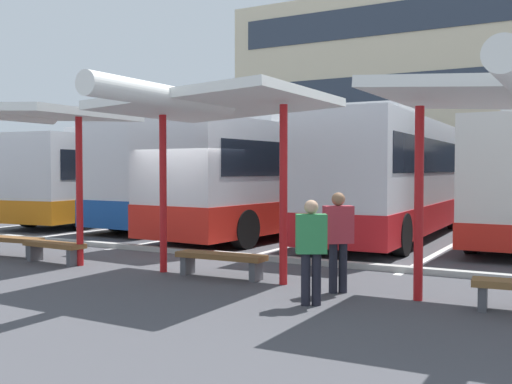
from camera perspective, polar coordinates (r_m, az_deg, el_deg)
The scene contains 19 objects.
ground_plane at distance 14.63m, azimuth -7.59°, elevation -5.75°, with size 160.00×160.00×0.00m, color #47474C.
terminal_building at distance 47.89m, azimuth 18.87°, elevation 8.13°, with size 30.25×15.32×16.91m.
coach_bus_0 at distance 24.35m, azimuth -12.59°, elevation 1.24°, with size 3.65×10.95×3.55m.
coach_bus_1 at distance 21.84m, azimuth -4.36°, elevation 1.55°, with size 3.09×10.39×3.83m.
coach_bus_2 at distance 19.55m, azimuth 3.69°, elevation 1.20°, with size 3.47×12.51×3.66m.
coach_bus_3 at distance 17.91m, azimuth 12.94°, elevation 1.24°, with size 2.77×10.39×3.74m.
lane_stripe_0 at distance 25.55m, azimuth -15.24°, elevation -2.42°, with size 0.16×14.00×0.01m, color white.
lane_stripe_1 at distance 23.13m, azimuth -8.74°, elevation -2.84°, with size 0.16×14.00×0.01m, color white.
lane_stripe_2 at distance 21.08m, azimuth -0.85°, elevation -3.30°, with size 0.16×14.00×0.01m, color white.
lane_stripe_3 at distance 19.51m, azimuth 8.53°, elevation -3.76°, with size 0.16×14.00×0.01m, color white.
lane_stripe_4 at distance 18.54m, azimuth 19.22°, elevation -4.17°, with size 0.16×14.00×0.01m, color white.
waiting_shelter_1 at distance 14.06m, azimuth -21.93°, elevation 6.75°, with size 4.23×4.97×3.43m.
bench_1 at distance 15.08m, azimuth -22.65°, elevation -4.35°, with size 1.97×0.60×0.45m.
bench_2 at distance 13.58m, azimuth -18.61°, elevation -5.04°, with size 1.60×0.51×0.45m.
waiting_shelter_2 at distance 10.89m, azimuth -4.29°, elevation 8.04°, with size 3.63×5.04×3.38m.
bench_3 at distance 11.22m, azimuth -3.36°, elevation -6.40°, with size 1.79×0.47×0.45m.
platform_kerb at distance 14.59m, azimuth -7.67°, elevation -5.53°, with size 44.00×0.24×0.12m, color #ADADA8.
waiting_passenger_0 at distance 9.83m, azimuth 7.81°, elevation -4.08°, with size 0.50×0.47×1.64m.
waiting_passenger_2 at distance 8.89m, azimuth 5.26°, elevation -5.08°, with size 0.50×0.42×1.56m.
Camera 1 is at (8.70, -11.59, 2.00)m, focal length 42.13 mm.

